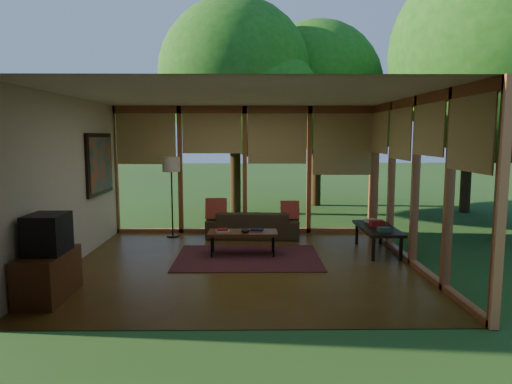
{
  "coord_description": "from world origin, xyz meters",
  "views": [
    {
      "loc": [
        0.13,
        -7.2,
        2.08
      ],
      "look_at": [
        0.22,
        0.7,
        1.1
      ],
      "focal_mm": 32.0,
      "sensor_mm": 36.0,
      "label": 1
    }
  ],
  "objects_px": {
    "media_cabinet": "(48,276)",
    "coffee_table": "(243,233)",
    "floor_lamp": "(171,169)",
    "television": "(47,234)",
    "sofa": "(253,224)",
    "side_console": "(378,229)"
  },
  "relations": [
    {
      "from": "coffee_table",
      "to": "side_console",
      "type": "distance_m",
      "value": 2.42
    },
    {
      "from": "sofa",
      "to": "side_console",
      "type": "bearing_deg",
      "value": 155.45
    },
    {
      "from": "media_cabinet",
      "to": "coffee_table",
      "type": "bearing_deg",
      "value": 40.48
    },
    {
      "from": "sofa",
      "to": "media_cabinet",
      "type": "bearing_deg",
      "value": 56.88
    },
    {
      "from": "floor_lamp",
      "to": "coffee_table",
      "type": "relative_size",
      "value": 1.38
    },
    {
      "from": "sofa",
      "to": "coffee_table",
      "type": "xyz_separation_m",
      "value": [
        -0.19,
        -1.42,
        0.12
      ]
    },
    {
      "from": "coffee_table",
      "to": "side_console",
      "type": "relative_size",
      "value": 0.86
    },
    {
      "from": "television",
      "to": "floor_lamp",
      "type": "relative_size",
      "value": 0.33
    },
    {
      "from": "floor_lamp",
      "to": "coffee_table",
      "type": "distance_m",
      "value": 2.35
    },
    {
      "from": "sofa",
      "to": "side_console",
      "type": "relative_size",
      "value": 1.34
    },
    {
      "from": "sofa",
      "to": "coffee_table",
      "type": "height_order",
      "value": "sofa"
    },
    {
      "from": "coffee_table",
      "to": "media_cabinet",
      "type": "bearing_deg",
      "value": -139.52
    },
    {
      "from": "media_cabinet",
      "to": "floor_lamp",
      "type": "relative_size",
      "value": 0.61
    },
    {
      "from": "floor_lamp",
      "to": "side_console",
      "type": "xyz_separation_m",
      "value": [
        3.89,
        -1.3,
        -1.0
      ]
    },
    {
      "from": "sofa",
      "to": "side_console",
      "type": "height_order",
      "value": "sofa"
    },
    {
      "from": "sofa",
      "to": "television",
      "type": "bearing_deg",
      "value": 57.09
    },
    {
      "from": "sofa",
      "to": "media_cabinet",
      "type": "height_order",
      "value": "media_cabinet"
    },
    {
      "from": "coffee_table",
      "to": "side_console",
      "type": "height_order",
      "value": "side_console"
    },
    {
      "from": "television",
      "to": "floor_lamp",
      "type": "height_order",
      "value": "floor_lamp"
    },
    {
      "from": "media_cabinet",
      "to": "coffee_table",
      "type": "distance_m",
      "value": 3.23
    },
    {
      "from": "television",
      "to": "side_console",
      "type": "relative_size",
      "value": 0.39
    },
    {
      "from": "sofa",
      "to": "television",
      "type": "xyz_separation_m",
      "value": [
        -2.62,
        -3.51,
        0.58
      ]
    }
  ]
}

